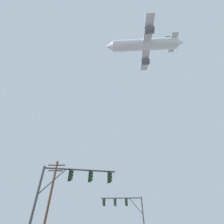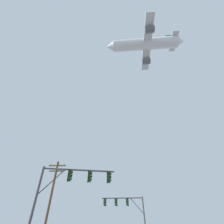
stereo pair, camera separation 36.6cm
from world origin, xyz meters
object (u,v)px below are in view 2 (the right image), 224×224
Objects in this scene: signal_pole_near at (70,185)px; utility_pole at (50,199)px; signal_pole_far at (127,208)px; airplane at (145,44)px.

utility_pole is at bearing 119.69° from signal_pole_near.
signal_pole_near is 7.24m from utility_pole.
signal_pole_near is 12.32m from signal_pole_far.
utility_pole is (-3.58, 6.29, -0.05)m from signal_pole_near.
utility_pole is at bearing -166.63° from airplane.
airplane reaches higher than signal_pole_far.
signal_pole_far is 0.27× the size of airplane.
signal_pole_near is 1.08× the size of signal_pole_far.
utility_pole is 0.42× the size of airplane.
airplane is (16.71, 3.97, 40.45)m from utility_pole.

